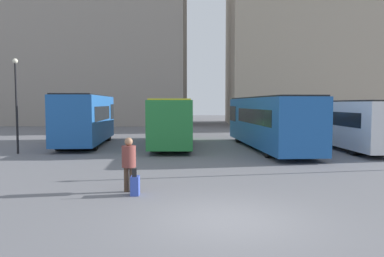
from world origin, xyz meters
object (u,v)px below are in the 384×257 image
at_px(suitcase, 135,185).
at_px(lamp_post_0, 16,97).
at_px(bus_1, 173,120).
at_px(bus_0, 86,118).
at_px(traveler, 129,160).
at_px(bus_3, 344,122).
at_px(bus_2, 268,120).

height_order(suitcase, lamp_post_0, lamp_post_0).
bearing_deg(bus_1, bus_0, 89.04).
distance_m(bus_0, suitcase, 14.78).
bearing_deg(bus_0, bus_1, -94.77).
height_order(traveler, suitcase, traveler).
bearing_deg(lamp_post_0, bus_3, 10.30).
relative_size(bus_1, traveler, 6.38).
bearing_deg(suitcase, bus_2, -29.29).
distance_m(bus_0, bus_2, 11.90).
bearing_deg(lamp_post_0, bus_0, 60.46).
bearing_deg(bus_1, lamp_post_0, 116.24).
bearing_deg(bus_3, bus_0, 82.55).
relative_size(bus_1, lamp_post_0, 2.09).
distance_m(bus_1, bus_3, 10.96).
height_order(bus_1, lamp_post_0, lamp_post_0).
xyz_separation_m(bus_1, bus_2, (5.98, -1.66, 0.08)).
bearing_deg(bus_0, traveler, -163.47).
distance_m(bus_1, suitcase, 13.75).
bearing_deg(lamp_post_0, suitcase, -48.16).
distance_m(bus_3, traveler, 16.64).
xyz_separation_m(bus_1, bus_3, (10.92, -1.02, -0.04)).
bearing_deg(lamp_post_0, traveler, -47.70).
bearing_deg(lamp_post_0, bus_1, 28.51).
height_order(traveler, lamp_post_0, lamp_post_0).
bearing_deg(traveler, lamp_post_0, 39.79).
bearing_deg(bus_0, bus_3, -99.11).
bearing_deg(lamp_post_0, bus_2, 11.29).
height_order(bus_3, lamp_post_0, lamp_post_0).
bearing_deg(bus_1, traveler, 176.16).
bearing_deg(suitcase, bus_0, 20.43).
relative_size(bus_3, traveler, 6.51).
xyz_separation_m(bus_1, lamp_post_0, (-8.30, -4.51, 1.45)).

